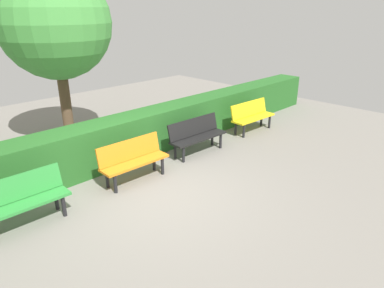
{
  "coord_description": "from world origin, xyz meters",
  "views": [
    {
      "loc": [
        3.83,
        4.73,
        3.42
      ],
      "look_at": [
        -1.31,
        -0.37,
        0.55
      ],
      "focal_mm": 32.43,
      "sensor_mm": 36.0,
      "label": 1
    }
  ],
  "objects": [
    {
      "name": "bench_orange",
      "position": [
        0.02,
        -0.78,
        0.48
      ],
      "size": [
        1.5,
        0.5,
        0.86
      ],
      "rotation": [
        0.0,
        0.0,
        -0.03
      ],
      "color": "orange",
      "rests_on": "ground_plane"
    },
    {
      "name": "bench_green",
      "position": [
        2.36,
        -0.75,
        0.48
      ],
      "size": [
        1.62,
        0.5,
        0.86
      ],
      "rotation": [
        0.0,
        0.0,
        -0.02
      ],
      "color": "#2D8C38",
      "rests_on": "ground_plane"
    },
    {
      "name": "bench_black",
      "position": [
        -1.98,
        -0.88,
        0.48
      ],
      "size": [
        1.61,
        0.53,
        0.86
      ],
      "rotation": [
        0.0,
        0.0,
        -0.04
      ],
      "color": "black",
      "rests_on": "ground_plane"
    },
    {
      "name": "bench_yellow",
      "position": [
        -4.29,
        -0.88,
        0.48
      ],
      "size": [
        1.53,
        0.54,
        0.86
      ],
      "rotation": [
        0.0,
        0.0,
        -0.04
      ],
      "color": "yellow",
      "rests_on": "ground_plane"
    },
    {
      "name": "hedge_row",
      "position": [
        -0.98,
        -1.81,
        0.52
      ],
      "size": [
        13.99,
        0.77,
        1.04
      ],
      "primitive_type": "cube",
      "color": "#266023",
      "rests_on": "ground_plane"
    },
    {
      "name": "tree_near",
      "position": [
        -0.16,
        -3.96,
        3.04
      ],
      "size": [
        2.75,
        2.75,
        4.44
      ],
      "color": "brown",
      "rests_on": "ground_plane"
    },
    {
      "name": "ground_plane",
      "position": [
        0.0,
        0.0,
        0.0
      ],
      "size": [
        17.99,
        17.99,
        0.0
      ],
      "primitive_type": "plane",
      "color": "gray"
    }
  ]
}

